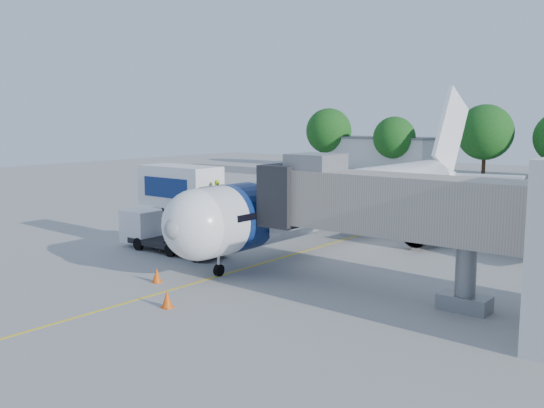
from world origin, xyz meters
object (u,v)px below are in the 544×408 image
Objects in this scene: aircraft at (353,196)px; catering_hiloader at (174,209)px; jet_bridge at (376,204)px; ground_tug at (182,299)px.

aircraft is 12.77m from catering_hiloader.
jet_bridge reaches higher than ground_tug.
catering_hiloader is 2.18× the size of ground_tug.
aircraft is 13.77m from jet_bridge.
jet_bridge is 1.64× the size of catering_hiloader.
catering_hiloader is (-6.27, -11.12, -0.19)m from aircraft.
catering_hiloader is 12.85m from ground_tug.
aircraft reaches higher than ground_tug.
jet_bridge is at bearing 82.90° from ground_tug.
jet_bridge is 14.35m from catering_hiloader.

